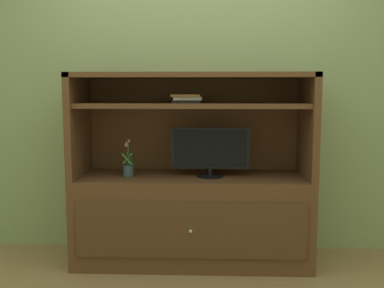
% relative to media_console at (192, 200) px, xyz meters
% --- Properties ---
extents(ground_plane, '(8.00, 8.00, 0.00)m').
position_rel_media_console_xyz_m(ground_plane, '(0.00, -0.40, -0.48)').
color(ground_plane, '#99754C').
extents(painted_rear_wall, '(6.00, 0.10, 2.80)m').
position_rel_media_console_xyz_m(painted_rear_wall, '(0.00, 0.35, 0.92)').
color(painted_rear_wall, '#8C9E6B').
rests_on(painted_rear_wall, ground_plane).
extents(media_console, '(1.77, 0.62, 1.44)m').
position_rel_media_console_xyz_m(media_console, '(0.00, 0.00, 0.00)').
color(media_console, brown).
rests_on(media_console, ground_plane).
extents(tv_monitor, '(0.58, 0.20, 0.37)m').
position_rel_media_console_xyz_m(tv_monitor, '(0.14, -0.04, 0.39)').
color(tv_monitor, black).
rests_on(tv_monitor, media_console).
extents(potted_plant, '(0.09, 0.13, 0.28)m').
position_rel_media_console_xyz_m(potted_plant, '(-0.48, -0.05, 0.25)').
color(potted_plant, '#384C56').
rests_on(potted_plant, media_console).
extents(magazine_stack, '(0.22, 0.31, 0.06)m').
position_rel_media_console_xyz_m(magazine_stack, '(-0.04, -0.01, 0.78)').
color(magazine_stack, black).
rests_on(magazine_stack, media_console).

